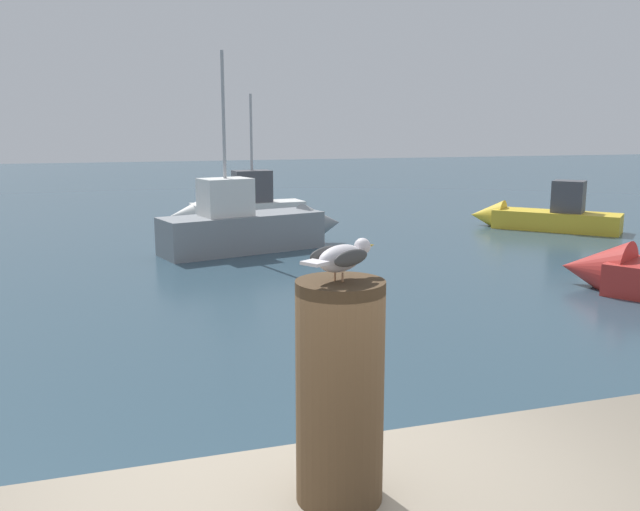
{
  "coord_description": "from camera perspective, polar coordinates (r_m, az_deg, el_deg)",
  "views": [
    {
      "loc": [
        -0.66,
        -2.8,
        3.11
      ],
      "look_at": [
        0.15,
        -0.24,
        2.59
      ],
      "focal_mm": 37.97,
      "sensor_mm": 36.0,
      "label": 1
    }
  ],
  "objects": [
    {
      "name": "mooring_post",
      "position": [
        2.64,
        1.68,
        -11.45
      ],
      "size": [
        0.34,
        0.34,
        0.88
      ],
      "primitive_type": "cylinder",
      "color": "#4C3823",
      "rests_on": "harbor_quay"
    },
    {
      "name": "boat_white",
      "position": [
        21.49,
        -6.94,
        3.93
      ],
      "size": [
        4.33,
        1.33,
        4.15
      ],
      "color": "silver",
      "rests_on": "ground_plane"
    },
    {
      "name": "boat_grey",
      "position": [
        17.32,
        -5.28,
        2.48
      ],
      "size": [
        5.14,
        2.46,
        4.94
      ],
      "color": "gray",
      "rests_on": "ground_plane"
    },
    {
      "name": "seagull",
      "position": [
        2.49,
        1.84,
        -0.11
      ],
      "size": [
        0.36,
        0.25,
        0.14
      ],
      "color": "tan",
      "rests_on": "mooring_post"
    },
    {
      "name": "boat_yellow",
      "position": [
        21.84,
        17.97,
        3.21
      ],
      "size": [
        3.85,
        4.0,
        1.72
      ],
      "color": "yellow",
      "rests_on": "ground_plane"
    }
  ]
}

